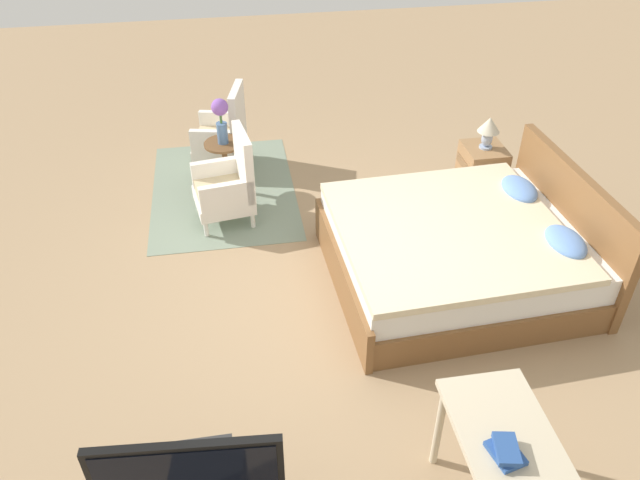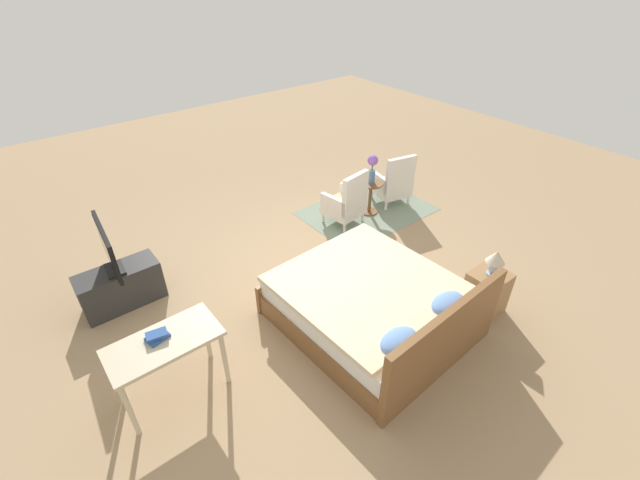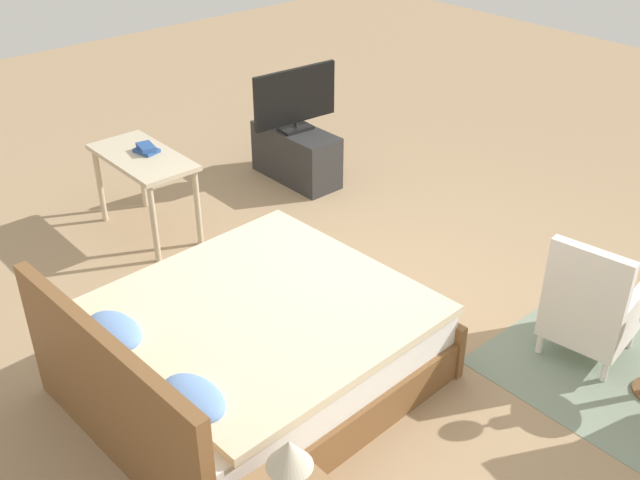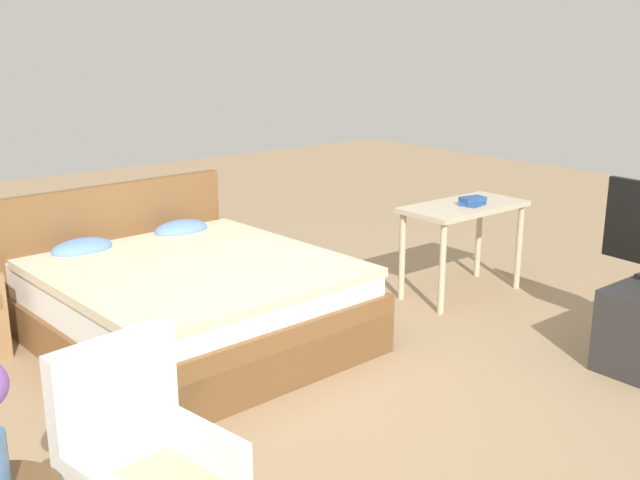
% 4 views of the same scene
% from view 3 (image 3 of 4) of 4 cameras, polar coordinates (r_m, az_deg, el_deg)
% --- Properties ---
extents(ground_plane, '(16.00, 16.00, 0.00)m').
position_cam_3_polar(ground_plane, '(5.74, 2.98, -5.01)').
color(ground_plane, '#A38460').
extents(bed, '(1.93, 2.17, 0.96)m').
position_cam_3_polar(bed, '(4.86, -5.55, -8.33)').
color(bed, brown).
rests_on(bed, ground_plane).
extents(armchair_by_window_right, '(0.62, 0.62, 0.92)m').
position_cam_3_polar(armchair_by_window_right, '(5.36, 19.86, -4.99)').
color(armchair_by_window_right, white).
rests_on(armchair_by_window_right, floor_rug).
extents(table_lamp, '(0.22, 0.22, 0.33)m').
position_cam_3_polar(table_lamp, '(3.49, -2.35, -16.39)').
color(table_lamp, '#9EADC6').
rests_on(table_lamp, nightstand).
extents(tv_stand, '(0.96, 0.40, 0.53)m').
position_cam_3_polar(tv_stand, '(7.54, -1.83, 6.54)').
color(tv_stand, '#2D2D2D').
rests_on(tv_stand, ground_plane).
extents(tv_flatscreen, '(0.22, 0.92, 0.61)m').
position_cam_3_polar(tv_flatscreen, '(7.32, -1.92, 10.74)').
color(tv_flatscreen, black).
rests_on(tv_flatscreen, tv_stand).
extents(vanity_desk, '(1.04, 0.52, 0.75)m').
position_cam_3_polar(vanity_desk, '(6.56, -13.30, 5.43)').
color(vanity_desk, beige).
rests_on(vanity_desk, ground_plane).
extents(book_stack, '(0.22, 0.19, 0.07)m').
position_cam_3_polar(book_stack, '(6.55, -13.10, 6.78)').
color(book_stack, '#284C8E').
rests_on(book_stack, vanity_desk).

